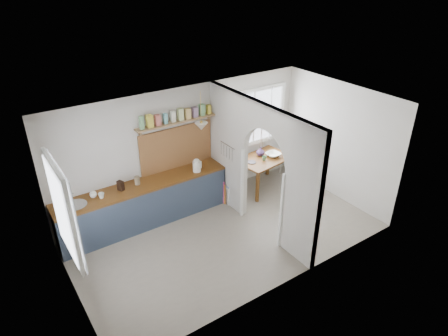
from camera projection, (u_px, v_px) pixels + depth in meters
floor at (228, 235)px, 7.85m from camera, size 5.80×3.20×0.01m
ceiling at (228, 110)px, 6.63m from camera, size 5.80×3.20×0.01m
walls at (228, 178)px, 7.24m from camera, size 5.81×3.21×2.60m
partition at (257, 159)px, 7.56m from camera, size 0.12×3.20×2.60m
kitchen_window at (62, 212)px, 5.65m from camera, size 0.10×1.16×1.50m
nook_window at (254, 117)px, 9.13m from camera, size 1.76×0.10×1.30m
counter at (144, 203)px, 8.04m from camera, size 3.50×0.60×0.90m
sink at (76, 205)px, 7.18m from camera, size 0.40×0.40×0.02m
backsplash at (177, 148)px, 8.27m from camera, size 1.65×0.03×0.90m
shelf at (177, 119)px, 7.89m from camera, size 1.75×0.20×0.21m
pendant_lamp at (201, 126)px, 7.88m from camera, size 0.26×0.26×0.16m
utensil_rail at (227, 145)px, 8.13m from camera, size 0.02×0.50×0.02m
dining_table at (263, 173)px, 9.31m from camera, size 1.33×0.98×0.77m
chair_left at (230, 182)px, 8.82m from camera, size 0.41×0.41×0.86m
chair_right at (291, 161)px, 9.78m from camera, size 0.45×0.45×0.84m
kettle at (197, 165)px, 8.24m from camera, size 0.27×0.24×0.27m
mug_a at (101, 196)px, 7.35m from camera, size 0.13×0.13×0.10m
mug_b at (93, 195)px, 7.37m from camera, size 0.15×0.15×0.10m
knife_block at (121, 186)px, 7.58m from camera, size 0.12×0.14×0.19m
jar at (137, 180)px, 7.79m from camera, size 0.13×0.13×0.17m
towel_magenta at (224, 193)px, 8.73m from camera, size 0.02×0.03×0.54m
towel_orange at (225, 195)px, 8.71m from camera, size 0.02×0.03×0.49m
bowl at (273, 155)px, 9.20m from camera, size 0.34×0.34×0.08m
table_cup at (264, 158)px, 9.01m from camera, size 0.10×0.10×0.09m
plate at (252, 162)px, 8.93m from camera, size 0.26×0.26×0.02m
vase at (260, 151)px, 9.21m from camera, size 0.23×0.23×0.20m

